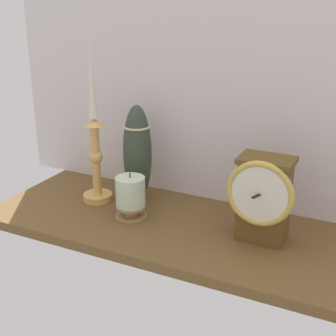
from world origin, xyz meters
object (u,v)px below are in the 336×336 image
(pillar_candle_front, at_px, (131,196))
(candlestick_tall_left, at_px, (95,145))
(mantel_clock, at_px, (263,198))
(tall_ceramic_vase, at_px, (137,153))

(pillar_candle_front, bearing_deg, candlestick_tall_left, 160.42)
(mantel_clock, xyz_separation_m, tall_ceramic_vase, (-0.36, 0.07, 0.03))
(pillar_candle_front, bearing_deg, tall_ceramic_vase, 109.80)
(candlestick_tall_left, bearing_deg, pillar_candle_front, -19.58)
(candlestick_tall_left, relative_size, pillar_candle_front, 3.77)
(mantel_clock, distance_m, candlestick_tall_left, 0.45)
(mantel_clock, bearing_deg, pillar_candle_front, -174.96)
(mantel_clock, bearing_deg, candlestick_tall_left, 177.76)
(mantel_clock, distance_m, pillar_candle_front, 0.33)
(pillar_candle_front, distance_m, tall_ceramic_vase, 0.13)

